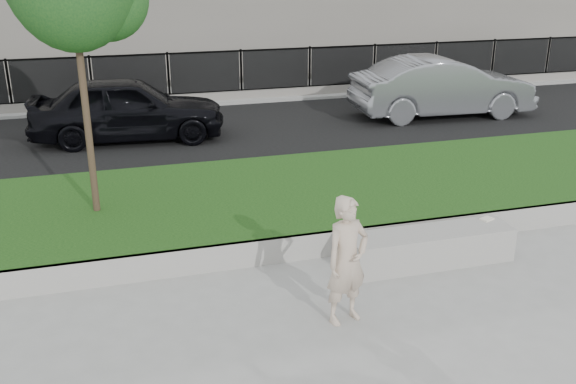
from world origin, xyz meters
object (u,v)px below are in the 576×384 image
object	(u,v)px
book	(487,219)
car_dark	(128,108)
stone_bench	(430,247)
car_silver	(442,87)
man	(347,261)

from	to	relation	value
book	car_dark	xyz separation A→B (m)	(-4.85, 7.87, 0.30)
stone_bench	car_silver	size ratio (longest dim) A/B	0.50
stone_bench	book	size ratio (longest dim) A/B	12.83
man	book	distance (m)	3.08
stone_bench	book	distance (m)	1.07
car_silver	book	bearing A→B (deg)	158.44
car_dark	car_silver	world-z (taller)	car_silver
man	car_dark	world-z (taller)	man
man	car_dark	xyz separation A→B (m)	(-2.06, 9.15, 0.00)
book	car_dark	distance (m)	9.25
man	car_silver	distance (m)	11.21
book	man	bearing A→B (deg)	-175.81
stone_bench	car_dark	bearing A→B (deg)	115.49
car_dark	car_silver	distance (m)	8.48
man	book	world-z (taller)	man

